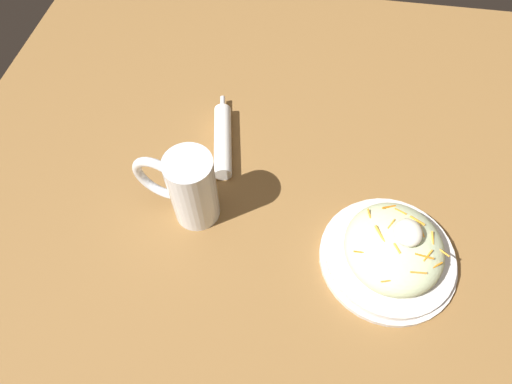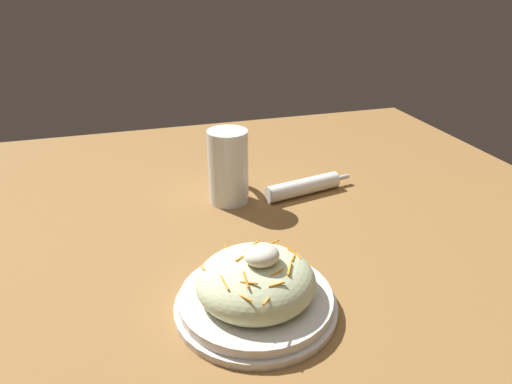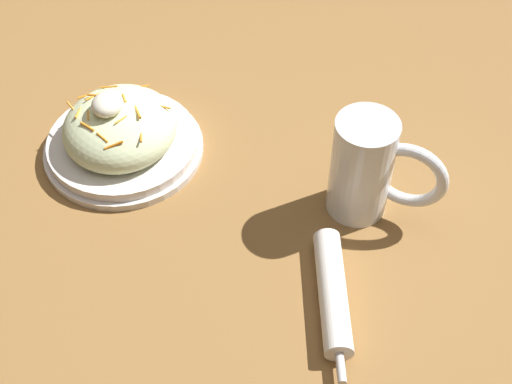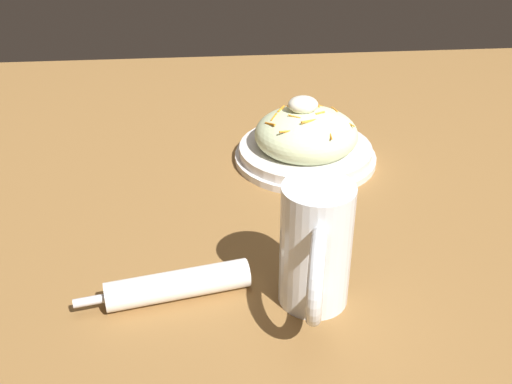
{
  "view_description": "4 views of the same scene",
  "coord_description": "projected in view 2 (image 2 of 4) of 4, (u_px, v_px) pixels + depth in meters",
  "views": [
    {
      "loc": [
        -0.39,
        0.01,
        0.7
      ],
      "look_at": [
        0.01,
        0.07,
        0.07
      ],
      "focal_mm": 30.02,
      "sensor_mm": 36.0,
      "label": 1
    },
    {
      "loc": [
        -0.21,
        -0.69,
        0.45
      ],
      "look_at": [
        0.01,
        0.05,
        0.08
      ],
      "focal_mm": 32.92,
      "sensor_mm": 36.0,
      "label": 2
    },
    {
      "loc": [
        0.65,
        0.16,
        0.77
      ],
      "look_at": [
        0.04,
        0.05,
        0.06
      ],
      "focal_mm": 50.21,
      "sensor_mm": 36.0,
      "label": 3
    },
    {
      "loc": [
        0.11,
        0.76,
        0.5
      ],
      "look_at": [
        0.05,
        0.07,
        0.09
      ],
      "focal_mm": 44.24,
      "sensor_mm": 36.0,
      "label": 4
    }
  ],
  "objects": [
    {
      "name": "ground_plane",
      "position": [
        258.0,
        243.0,
        0.85
      ],
      "size": [
        1.43,
        1.43,
        0.0
      ],
      "primitive_type": "plane",
      "color": "olive"
    },
    {
      "name": "napkin_roll",
      "position": [
        304.0,
        187.0,
        1.02
      ],
      "size": [
        0.21,
        0.07,
        0.04
      ],
      "color": "white",
      "rests_on": "ground_plane"
    },
    {
      "name": "salad_plate",
      "position": [
        256.0,
        289.0,
        0.67
      ],
      "size": [
        0.24,
        0.24,
        0.11
      ],
      "color": "silver",
      "rests_on": "ground_plane"
    },
    {
      "name": "beer_mug",
      "position": [
        228.0,
        169.0,
        0.97
      ],
      "size": [
        0.08,
        0.16,
        0.16
      ],
      "color": "white",
      "rests_on": "ground_plane"
    }
  ]
}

